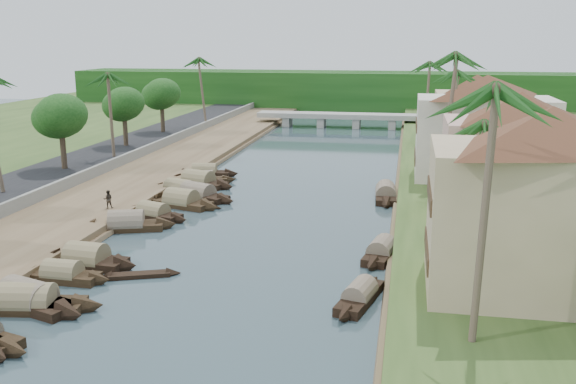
# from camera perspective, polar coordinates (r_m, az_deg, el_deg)

# --- Properties ---
(ground) EXTENTS (220.00, 220.00, 0.00)m
(ground) POSITION_cam_1_polar(r_m,az_deg,el_deg) (41.69, -6.31, -7.39)
(ground) COLOR #34474E
(ground) RESTS_ON ground
(left_bank) EXTENTS (10.00, 180.00, 0.80)m
(left_bank) POSITION_cam_1_polar(r_m,az_deg,el_deg) (65.13, -14.74, 0.26)
(left_bank) COLOR brown
(left_bank) RESTS_ON ground
(right_bank) EXTENTS (16.00, 180.00, 1.20)m
(right_bank) POSITION_cam_1_polar(r_m,az_deg,el_deg) (59.40, 17.46, -0.98)
(right_bank) COLOR #2E471C
(right_bank) RESTS_ON ground
(road) EXTENTS (8.00, 180.00, 1.40)m
(road) POSITION_cam_1_polar(r_m,az_deg,el_deg) (69.10, -21.15, 0.79)
(road) COLOR black
(road) RESTS_ON ground
(retaining_wall) EXTENTS (0.40, 180.00, 1.10)m
(retaining_wall) POSITION_cam_1_polar(r_m,az_deg,el_deg) (66.82, -18.05, 1.20)
(retaining_wall) COLOR slate
(retaining_wall) RESTS_ON left_bank
(treeline) EXTENTS (120.00, 14.00, 8.00)m
(treeline) POSITION_cam_1_polar(r_m,az_deg,el_deg) (138.12, 5.85, 8.92)
(treeline) COLOR #123C10
(treeline) RESTS_ON ground
(bridge) EXTENTS (28.00, 4.00, 2.40)m
(bridge) POSITION_cam_1_polar(r_m,az_deg,el_deg) (110.60, 4.57, 6.64)
(bridge) COLOR gray
(bridge) RESTS_ON ground
(building_near) EXTENTS (14.85, 14.85, 10.20)m
(building_near) POSITION_cam_1_polar(r_m,az_deg,el_deg) (36.94, 21.87, -0.66)
(building_near) COLOR tan
(building_near) RESTS_ON right_bank
(building_mid) EXTENTS (14.11, 14.11, 9.70)m
(building_mid) POSITION_cam_1_polar(r_m,az_deg,el_deg) (52.61, 19.69, 3.21)
(building_mid) COLOR #D29C95
(building_mid) RESTS_ON right_bank
(building_far) EXTENTS (15.59, 15.59, 10.20)m
(building_far) POSITION_cam_1_polar(r_m,az_deg,el_deg) (66.16, 17.04, 5.59)
(building_far) COLOR silver
(building_far) RESTS_ON right_bank
(building_distant) EXTENTS (12.62, 12.62, 9.20)m
(building_distant) POSITION_cam_1_polar(r_m,az_deg,el_deg) (86.08, 16.29, 7.00)
(building_distant) COLOR tan
(building_distant) RESTS_ON right_bank
(sampan_2) EXTENTS (9.02, 3.12, 2.32)m
(sampan_2) POSITION_cam_1_polar(r_m,az_deg,el_deg) (39.09, -22.18, -9.14)
(sampan_2) COLOR black
(sampan_2) RESTS_ON ground
(sampan_3) EXTENTS (8.88, 4.51, 2.34)m
(sampan_3) POSITION_cam_1_polar(r_m,az_deg,el_deg) (39.63, -22.13, -8.83)
(sampan_3) COLOR black
(sampan_3) RESTS_ON ground
(sampan_4) EXTENTS (6.64, 1.76, 1.93)m
(sampan_4) POSITION_cam_1_polar(r_m,az_deg,el_deg) (42.78, -19.41, -6.97)
(sampan_4) COLOR black
(sampan_4) RESTS_ON ground
(sampan_5) EXTENTS (7.65, 2.47, 2.39)m
(sampan_5) POSITION_cam_1_polar(r_m,az_deg,el_deg) (45.01, -17.46, -5.79)
(sampan_5) COLOR black
(sampan_5) RESTS_ON ground
(sampan_6) EXTENTS (8.21, 4.25, 2.38)m
(sampan_6) POSITION_cam_1_polar(r_m,az_deg,el_deg) (52.48, -14.17, -2.84)
(sampan_6) COLOR black
(sampan_6) RESTS_ON ground
(sampan_7) EXTENTS (7.41, 3.92, 1.99)m
(sampan_7) POSITION_cam_1_polar(r_m,az_deg,el_deg) (55.35, -11.88, -1.88)
(sampan_7) COLOR black
(sampan_7) RESTS_ON ground
(sampan_8) EXTENTS (8.27, 4.10, 2.46)m
(sampan_8) POSITION_cam_1_polar(r_m,az_deg,el_deg) (58.72, -9.47, -0.88)
(sampan_8) COLOR black
(sampan_8) RESTS_ON ground
(sampan_9) EXTENTS (8.94, 5.31, 2.27)m
(sampan_9) POSITION_cam_1_polar(r_m,az_deg,el_deg) (61.37, -8.01, -0.21)
(sampan_9) COLOR black
(sampan_9) RESTS_ON ground
(sampan_10) EXTENTS (8.21, 4.20, 2.23)m
(sampan_10) POSITION_cam_1_polar(r_m,az_deg,el_deg) (63.24, -9.57, 0.14)
(sampan_10) COLOR black
(sampan_10) RESTS_ON ground
(sampan_11) EXTENTS (8.89, 4.58, 2.47)m
(sampan_11) POSITION_cam_1_polar(r_m,az_deg,el_deg) (66.69, -7.95, 0.90)
(sampan_11) COLOR black
(sampan_11) RESTS_ON ground
(sampan_12) EXTENTS (7.85, 3.69, 1.90)m
(sampan_12) POSITION_cam_1_polar(r_m,az_deg,el_deg) (67.93, -7.82, 1.12)
(sampan_12) COLOR black
(sampan_12) RESTS_ON ground
(sampan_13) EXTENTS (7.88, 2.78, 2.13)m
(sampan_13) POSITION_cam_1_polar(r_m,az_deg,el_deg) (71.25, -7.44, 1.72)
(sampan_13) COLOR black
(sampan_13) RESTS_ON ground
(sampan_14) EXTENTS (2.97, 7.24, 1.79)m
(sampan_14) POSITION_cam_1_polar(r_m,az_deg,el_deg) (37.51, 6.40, -9.16)
(sampan_14) COLOR black
(sampan_14) RESTS_ON ground
(sampan_15) EXTENTS (2.79, 7.29, 1.95)m
(sampan_15) POSITION_cam_1_polar(r_m,az_deg,el_deg) (45.12, 8.30, -5.26)
(sampan_15) COLOR black
(sampan_15) RESTS_ON ground
(sampan_16) EXTENTS (2.20, 9.12, 2.21)m
(sampan_16) POSITION_cam_1_polar(r_m,az_deg,el_deg) (61.65, 8.67, -0.17)
(sampan_16) COLOR black
(sampan_16) RESTS_ON ground
(canoe_1) EXTENTS (5.26, 2.71, 0.86)m
(canoe_1) POSITION_cam_1_polar(r_m,az_deg,el_deg) (42.23, -13.07, -7.24)
(canoe_1) COLOR black
(canoe_1) RESTS_ON ground
(canoe_2) EXTENTS (5.14, 1.67, 0.74)m
(canoe_2) POSITION_cam_1_polar(r_m,az_deg,el_deg) (58.44, -8.14, -1.22)
(canoe_2) COLOR black
(canoe_2) RESTS_ON ground
(palm_0) EXTENTS (3.20, 3.20, 13.09)m
(palm_0) POSITION_cam_1_polar(r_m,az_deg,el_deg) (28.58, 17.60, 8.14)
(palm_0) COLOR brown
(palm_0) RESTS_ON ground
(palm_1) EXTENTS (3.20, 3.20, 9.76)m
(palm_1) POSITION_cam_1_polar(r_m,az_deg,el_deg) (43.61, 16.41, 5.61)
(palm_1) COLOR brown
(palm_1) RESTS_ON ground
(palm_2) EXTENTS (3.20, 3.20, 13.77)m
(palm_2) POSITION_cam_1_polar(r_m,az_deg,el_deg) (59.64, 14.18, 11.44)
(palm_2) COLOR brown
(palm_2) RESTS_ON ground
(palm_3) EXTENTS (3.20, 3.20, 11.50)m
(palm_3) POSITION_cam_1_polar(r_m,az_deg,el_deg) (75.38, 14.19, 10.13)
(palm_3) COLOR brown
(palm_3) RESTS_ON ground
(palm_6) EXTENTS (3.20, 3.20, 11.00)m
(palm_6) POSITION_cam_1_polar(r_m,az_deg,el_deg) (76.57, -15.65, 9.87)
(palm_6) COLOR brown
(palm_6) RESTS_ON ground
(palm_7) EXTENTS (3.20, 3.20, 11.89)m
(palm_7) POSITION_cam_1_polar(r_m,az_deg,el_deg) (91.21, 12.36, 10.97)
(palm_7) COLOR brown
(palm_7) RESTS_ON ground
(palm_8) EXTENTS (3.20, 3.20, 11.85)m
(palm_8) POSITION_cam_1_polar(r_m,az_deg,el_deg) (103.63, -7.57, 11.51)
(palm_8) COLOR brown
(palm_8) RESTS_ON ground
(tree_3) EXTENTS (5.26, 5.26, 7.70)m
(tree_3) POSITION_cam_1_polar(r_m,az_deg,el_deg) (71.22, -19.56, 6.30)
(tree_3) COLOR #4F3D2D
(tree_3) RESTS_ON ground
(tree_4) EXTENTS (4.87, 4.87, 7.28)m
(tree_4) POSITION_cam_1_polar(r_m,az_deg,el_deg) (84.74, -14.39, 7.50)
(tree_4) COLOR #4F3D2D
(tree_4) RESTS_ON ground
(tree_5) EXTENTS (5.11, 5.11, 7.61)m
(tree_5) POSITION_cam_1_polar(r_m,az_deg,el_deg) (96.48, -11.18, 8.48)
(tree_5) COLOR #4F3D2D
(tree_5) RESTS_ON ground
(tree_6) EXTENTS (4.65, 4.65, 6.82)m
(tree_6) POSITION_cam_1_polar(r_m,az_deg,el_deg) (67.48, 21.21, 5.10)
(tree_6) COLOR #4F3D2D
(tree_6) RESTS_ON ground
(person_far) EXTENTS (0.94, 0.86, 1.57)m
(person_far) POSITION_cam_1_polar(r_m,az_deg,el_deg) (56.22, -15.70, -0.62)
(person_far) COLOR #322A23
(person_far) RESTS_ON left_bank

